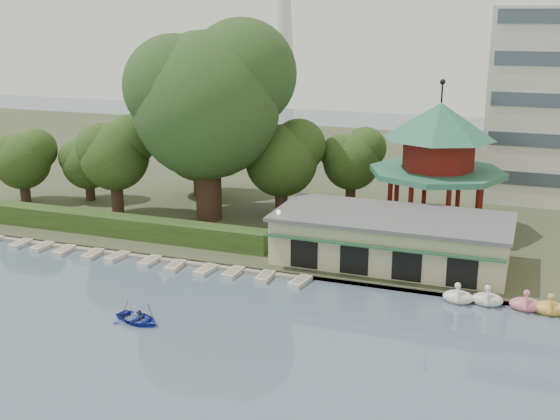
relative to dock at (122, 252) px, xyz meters
The scene contains 12 objects.
ground_plane 20.97m from the dock, 55.10° to the right, with size 220.00×220.00×0.00m, color slate.
shore 36.81m from the dock, 70.97° to the left, with size 220.00×70.00×0.40m, color #424930.
embankment 12.00m from the dock, ahead, with size 220.00×0.60×0.30m, color gray.
dock is the anchor object (origin of this frame).
boathouse 22.62m from the dock, 12.24° to the left, with size 18.60×9.39×3.90m.
pavilion 29.14m from the dock, 31.66° to the left, with size 12.40×12.40×13.50m.
hedge 4.61m from the dock, 132.27° to the left, with size 30.00×2.00×1.80m, color #304B1C.
lamp_post 13.99m from the dock, ahead, with size 0.36×0.36×4.28m.
big_tree 16.75m from the dock, 73.87° to the left, with size 15.16×14.13×19.00m.
small_trees 15.74m from the dock, 95.07° to the left, with size 39.39×17.30×9.94m.
moored_rowboats 1.51m from the dock, 66.40° to the right, with size 32.85×2.72×0.36m.
rowboat_with_passengers 14.28m from the dock, 53.49° to the right, with size 5.31×4.35×2.01m.
Camera 1 is at (20.03, -31.02, 19.76)m, focal length 45.00 mm.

